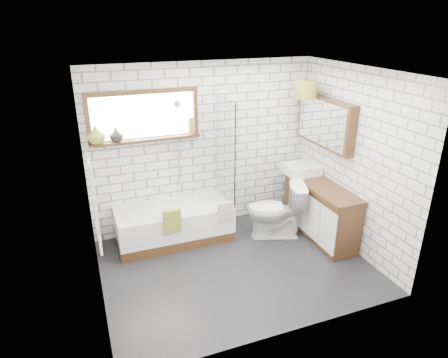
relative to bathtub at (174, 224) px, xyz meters
name	(u,v)px	position (x,y,z in m)	size (l,w,h in m)	color
floor	(236,266)	(0.59, -0.94, -0.27)	(3.40, 2.60, 0.01)	black
ceiling	(238,72)	(0.59, -0.94, 2.24)	(3.40, 2.60, 0.01)	white
wall_back	(203,147)	(0.59, 0.37, 0.99)	(3.40, 0.01, 2.50)	white
wall_front	(291,228)	(0.59, -2.24, 0.99)	(3.40, 0.01, 2.50)	white
wall_left	(89,200)	(-1.12, -0.94, 0.99)	(0.01, 2.60, 2.50)	white
wall_right	(354,161)	(2.29, -0.94, 0.99)	(0.01, 2.60, 2.50)	white
window	(144,117)	(-0.26, 0.32, 1.54)	(1.52, 0.16, 0.68)	#361F0F
towel_radiator	(94,203)	(-1.07, -0.94, 0.94)	(0.06, 0.52, 1.00)	white
mirror_cabinet	(326,123)	(2.21, -0.34, 1.39)	(0.16, 1.20, 0.70)	#361F0F
shower_riser	(178,145)	(0.19, 0.32, 1.09)	(0.02, 0.02, 1.30)	silver
bathtub	(174,224)	(0.00, 0.00, 0.00)	(1.64, 0.72, 0.53)	white
shower_screen	(225,151)	(0.80, 0.00, 1.01)	(0.02, 0.72, 1.50)	white
towel_green	(172,221)	(-0.10, -0.36, 0.24)	(0.24, 0.07, 0.33)	olive
towel_beige	(226,212)	(0.67, -0.36, 0.24)	(0.22, 0.05, 0.28)	tan
vanity	(320,210)	(2.06, -0.62, 0.14)	(0.46, 1.42, 0.81)	#361F0F
basin	(301,169)	(2.00, -0.12, 0.62)	(0.50, 0.43, 0.14)	white
tap	(310,164)	(2.16, -0.12, 0.69)	(0.03, 0.03, 0.18)	silver
toilet	(275,211)	(1.43, -0.42, 0.15)	(0.82, 0.47, 0.84)	white
vase_olive	(96,136)	(-0.91, 0.29, 1.33)	(0.23, 0.23, 0.24)	olive
vase_dark	(116,136)	(-0.66, 0.29, 1.31)	(0.18, 0.18, 0.19)	black
bottle	(191,127)	(0.39, 0.29, 1.33)	(0.07, 0.07, 0.23)	olive
pendant	(306,89)	(1.97, -0.13, 1.84)	(0.32, 0.32, 0.24)	olive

